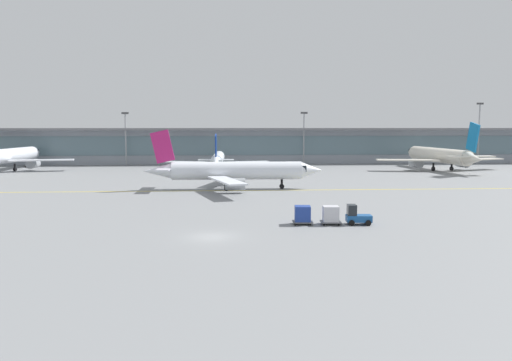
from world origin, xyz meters
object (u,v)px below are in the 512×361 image
gate_airplane_0 (8,156)px  gate_airplane_1 (218,159)px  apron_light_mast_2 (304,136)px  cargo_dolly_trailing (303,214)px  cargo_dolly_lead (331,214)px  baggage_tug (357,216)px  apron_light_mast_1 (126,136)px  taxiing_regional_jet (235,171)px  apron_light_mast_3 (479,131)px  gate_airplane_2 (440,156)px

gate_airplane_0 → gate_airplane_1: 47.84m
apron_light_mast_2 → gate_airplane_1: bearing=-145.3°
gate_airplane_1 → cargo_dolly_trailing: 66.83m
gate_airplane_0 → cargo_dolly_lead: gate_airplane_0 is taller
apron_light_mast_2 → cargo_dolly_lead: bearing=-96.9°
baggage_tug → gate_airplane_1: bearing=107.4°
baggage_tug → apron_light_mast_1: bearing=120.0°
cargo_dolly_lead → cargo_dolly_trailing: size_ratio=1.00×
gate_airplane_0 → taxiing_regional_jet: 63.14m
gate_airplane_1 → apron_light_mast_1: (-23.78, 15.13, 4.94)m
gate_airplane_1 → apron_light_mast_2: 27.73m
gate_airplane_0 → apron_light_mast_1: 28.00m
gate_airplane_0 → cargo_dolly_trailing: gate_airplane_0 is taller
apron_light_mast_1 → apron_light_mast_3: 93.51m
gate_airplane_0 → gate_airplane_2: 99.08m
taxiing_regional_jet → apron_light_mast_1: 57.84m
gate_airplane_2 → apron_light_mast_3: 26.87m
gate_airplane_1 → taxiing_regional_jet: size_ratio=0.89×
apron_light_mast_1 → apron_light_mast_3: (93.50, 0.21, 1.35)m
gate_airplane_1 → apron_light_mast_1: apron_light_mast_1 is taller
taxiing_regional_jet → apron_light_mast_2: (19.27, 51.36, 4.69)m
baggage_tug → apron_light_mast_1: 90.77m
baggage_tug → cargo_dolly_trailing: bearing=180.0°
cargo_dolly_trailing → gate_airplane_1: bearing=102.8°
gate_airplane_0 → taxiing_regional_jet: (50.98, -37.25, -0.39)m
gate_airplane_0 → cargo_dolly_trailing: size_ratio=14.95×
taxiing_regional_jet → apron_light_mast_1: bearing=117.8°
gate_airplane_1 → taxiing_regional_jet: (3.16, -35.85, 0.33)m
gate_airplane_0 → cargo_dolly_trailing: bearing=-134.8°
apron_light_mast_2 → apron_light_mast_3: (47.29, -0.17, 1.28)m
taxiing_regional_jet → apron_light_mast_3: bearing=37.5°
gate_airplane_0 → apron_light_mast_1: size_ratio=2.43×
gate_airplane_1 → apron_light_mast_2: apron_light_mast_2 is taller
gate_airplane_0 → cargo_dolly_lead: 90.78m
apron_light_mast_1 → gate_airplane_1: bearing=-32.5°
apron_light_mast_2 → apron_light_mast_3: 47.31m
gate_airplane_1 → apron_light_mast_3: apron_light_mast_3 is taller
apron_light_mast_2 → cargo_dolly_trailing: bearing=-98.9°
gate_airplane_0 → gate_airplane_1: bearing=-86.9°
gate_airplane_1 → taxiing_regional_jet: taxiing_regional_jet is taller
gate_airplane_1 → apron_light_mast_3: bearing=-76.2°
baggage_tug → apron_light_mast_2: size_ratio=0.20×
baggage_tug → apron_light_mast_3: 98.65m
apron_light_mast_2 → apron_light_mast_3: size_ratio=0.85×
gate_airplane_2 → apron_light_mast_3: (18.58, 18.61, 5.55)m
taxiing_regional_jet → cargo_dolly_trailing: bearing=-77.9°
gate_airplane_2 → taxiing_regional_jet: 58.00m
apron_light_mast_2 → baggage_tug: bearing=-95.0°
gate_airplane_2 → baggage_tug: gate_airplane_2 is taller
taxiing_regional_jet → apron_light_mast_1: apron_light_mast_1 is taller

